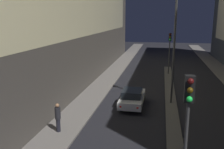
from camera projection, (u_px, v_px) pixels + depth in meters
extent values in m
cube|color=#56544F|center=(171.00, 101.00, 20.63)|extent=(0.90, 29.27, 0.14)
cube|color=black|center=(189.00, 89.00, 8.12)|extent=(0.32, 0.28, 0.90)
sphere|color=#4C0F0F|center=(191.00, 81.00, 7.88)|extent=(0.20, 0.20, 0.20)
sphere|color=#4C380A|center=(190.00, 90.00, 7.95)|extent=(0.20, 0.20, 0.20)
sphere|color=#1EEA4C|center=(189.00, 99.00, 8.02)|extent=(0.20, 0.20, 0.20)
cylinder|color=#383838|center=(169.00, 57.00, 29.93)|extent=(0.12, 0.12, 3.99)
cube|color=black|center=(170.00, 37.00, 29.38)|extent=(0.32, 0.28, 0.90)
sphere|color=#4C0F0F|center=(170.00, 34.00, 29.14)|extent=(0.20, 0.20, 0.20)
sphere|color=#4C380A|center=(170.00, 37.00, 29.21)|extent=(0.20, 0.20, 0.20)
sphere|color=#1EEA4C|center=(170.00, 40.00, 29.28)|extent=(0.20, 0.20, 0.20)
cylinder|color=#383838|center=(174.00, 47.00, 19.08)|extent=(0.16, 0.16, 8.94)
cube|color=silver|center=(132.00, 99.00, 19.62)|extent=(1.73, 4.12, 0.56)
cube|color=black|center=(132.00, 93.00, 19.20)|extent=(1.47, 1.85, 0.53)
cube|color=red|center=(121.00, 107.00, 17.76)|extent=(0.14, 0.04, 0.10)
cube|color=red|center=(138.00, 108.00, 17.53)|extent=(0.14, 0.04, 0.10)
cylinder|color=black|center=(125.00, 97.00, 21.04)|extent=(0.22, 0.64, 0.64)
cylinder|color=black|center=(143.00, 98.00, 20.76)|extent=(0.22, 0.64, 0.64)
cylinder|color=black|center=(120.00, 107.00, 18.61)|extent=(0.22, 0.64, 0.64)
cylinder|color=black|center=(140.00, 108.00, 18.32)|extent=(0.22, 0.64, 0.64)
cylinder|color=black|center=(58.00, 125.00, 14.97)|extent=(0.25, 0.25, 0.82)
cylinder|color=#232328|center=(58.00, 113.00, 14.80)|extent=(0.34, 0.34, 0.73)
sphere|color=#9E704C|center=(57.00, 105.00, 14.69)|extent=(0.24, 0.24, 0.24)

